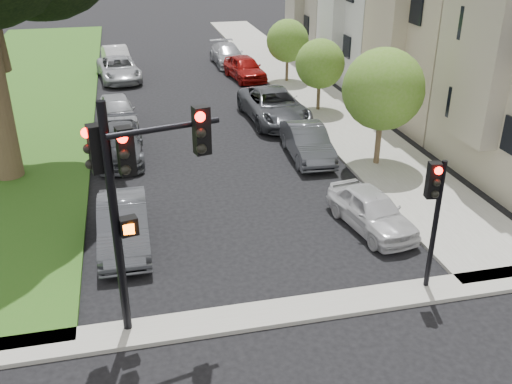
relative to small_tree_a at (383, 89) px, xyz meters
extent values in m
plane|color=black|center=(-6.20, -10.40, -3.12)|extent=(140.00, 140.00, 0.00)
cube|color=#2E611A|center=(-15.20, 13.60, -3.06)|extent=(8.00, 44.00, 0.12)
cube|color=#9B9889|center=(0.55, 13.60, -3.06)|extent=(3.50, 44.00, 0.12)
cube|color=#9B9889|center=(-6.20, -8.40, -3.06)|extent=(60.00, 1.00, 0.12)
cube|color=#A09B8A|center=(2.45, -2.40, 1.38)|extent=(0.70, 2.20, 5.50)
cube|color=black|center=(2.75, -2.40, 2.38)|extent=(0.08, 3.60, 6.00)
cube|color=#B1A290|center=(6.30, 5.10, 1.88)|extent=(7.00, 7.40, 10.00)
cube|color=#B1A290|center=(2.45, 5.10, 1.38)|extent=(0.70, 2.20, 5.50)
cube|color=black|center=(2.75, 5.10, 2.38)|extent=(0.08, 3.60, 6.00)
cube|color=#A1A1A1|center=(2.45, 12.60, 1.38)|extent=(0.70, 2.20, 5.50)
cylinder|color=brown|center=(0.00, 0.00, -2.01)|extent=(0.22, 0.22, 2.24)
sphere|color=#4D881C|center=(0.00, 0.00, 0.01)|extent=(3.13, 3.13, 3.13)
cylinder|color=brown|center=(0.00, 7.32, -2.25)|extent=(0.18, 0.18, 1.76)
sphere|color=#4D881C|center=(0.00, 7.32, -0.66)|extent=(2.46, 2.46, 2.46)
cylinder|color=brown|center=(0.00, 13.23, -2.23)|extent=(0.18, 0.18, 1.78)
sphere|color=#4D881C|center=(0.00, 13.23, -0.63)|extent=(2.49, 2.49, 2.49)
cylinder|color=black|center=(-10.00, -8.20, -0.27)|extent=(0.24, 0.24, 5.72)
cylinder|color=black|center=(-8.79, -8.20, 1.93)|extent=(2.38, 0.69, 0.13)
cube|color=black|center=(-9.62, -8.20, 1.49)|extent=(0.39, 0.35, 1.04)
cube|color=black|center=(-8.02, -8.20, 1.82)|extent=(0.39, 0.35, 1.04)
cube|color=black|center=(-10.22, -7.93, 1.49)|extent=(0.35, 0.39, 1.04)
sphere|color=#FF0C05|center=(-9.62, -8.37, 1.85)|extent=(0.22, 0.22, 0.22)
sphere|color=black|center=(-9.62, -8.37, 1.14)|extent=(0.22, 0.22, 0.22)
cube|color=black|center=(-9.73, -8.20, -0.27)|extent=(0.44, 0.36, 0.42)
cube|color=#FF5905|center=(-9.73, -8.36, -0.27)|extent=(0.24, 0.03, 0.24)
cylinder|color=black|center=(-2.18, -8.20, -1.27)|extent=(0.16, 0.16, 3.71)
cube|color=black|center=(-2.42, -8.20, 0.10)|extent=(0.33, 0.29, 0.93)
sphere|color=#FF0C05|center=(-2.42, -8.35, 0.41)|extent=(0.20, 0.20, 0.20)
imported|color=silver|center=(-2.29, -4.76, -2.49)|extent=(2.07, 3.93, 1.28)
imported|color=#3F4247|center=(-2.47, 1.41, -2.44)|extent=(1.63, 4.21, 1.37)
imported|color=#3F4247|center=(-2.60, 6.35, -2.35)|extent=(2.82, 5.66, 1.54)
imported|color=maroon|center=(-2.33, 14.49, -2.40)|extent=(2.27, 4.45, 1.45)
imported|color=#999BA0|center=(-2.62, 18.68, -2.45)|extent=(2.01, 4.70, 1.35)
imported|color=#3F4247|center=(-9.97, -4.08, -2.44)|extent=(1.47, 4.18, 1.37)
imported|color=#3F4247|center=(-9.95, 3.09, -2.48)|extent=(1.86, 4.48, 1.30)
imported|color=#999BA0|center=(-10.04, 7.55, -2.44)|extent=(1.98, 4.15, 1.37)
imported|color=#999BA0|center=(-9.86, 16.09, -2.44)|extent=(2.88, 5.19, 1.37)
imported|color=silver|center=(-9.96, 19.23, -2.42)|extent=(2.08, 4.46, 1.41)
camera|label=1|loc=(-9.45, -19.53, 5.84)|focal=40.00mm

